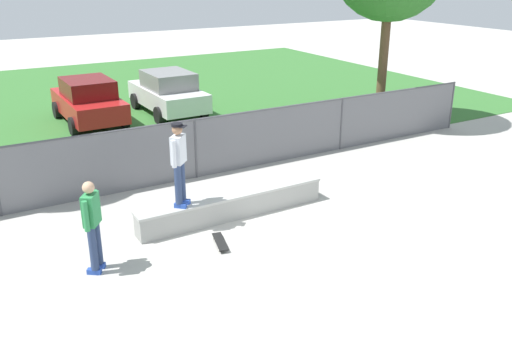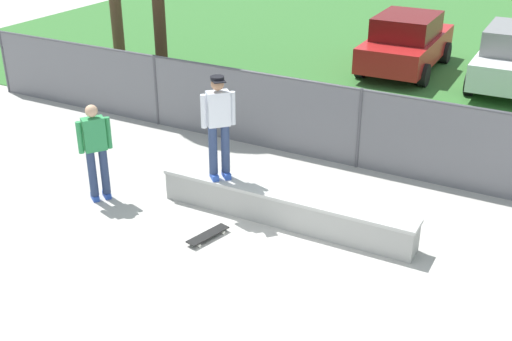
# 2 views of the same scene
# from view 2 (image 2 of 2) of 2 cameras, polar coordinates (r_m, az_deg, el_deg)

# --- Properties ---
(ground_plane) EXTENTS (80.00, 80.00, 0.00)m
(ground_plane) POSITION_cam_2_polar(r_m,az_deg,el_deg) (9.53, -1.26, -10.23)
(ground_plane) COLOR #ADAAA3
(grass_strip) EXTENTS (31.75, 20.00, 0.02)m
(grass_strip) POSITION_cam_2_polar(r_m,az_deg,el_deg) (22.69, 18.19, 10.13)
(grass_strip) COLOR #336B2D
(grass_strip) RESTS_ON ground
(concrete_ledge) EXTENTS (4.59, 0.52, 0.57)m
(concrete_ledge) POSITION_cam_2_polar(r_m,az_deg,el_deg) (10.95, 2.48, -3.31)
(concrete_ledge) COLOR #999993
(concrete_ledge) RESTS_ON ground
(skateboarder) EXTENTS (0.45, 0.46, 1.84)m
(skateboarder) POSITION_cam_2_polar(r_m,az_deg,el_deg) (10.94, -3.33, 4.25)
(skateboarder) COLOR #2647A5
(skateboarder) RESTS_ON concrete_ledge
(skateboard) EXTENTS (0.39, 0.82, 0.09)m
(skateboard) POSITION_cam_2_polar(r_m,az_deg,el_deg) (10.62, -4.27, -5.69)
(skateboard) COLOR black
(skateboard) RESTS_ON ground
(chainlink_fence) EXTENTS (19.82, 0.07, 1.66)m
(chainlink_fence) POSITION_cam_2_polar(r_m,az_deg,el_deg) (12.87, 9.11, 4.00)
(chainlink_fence) COLOR #4C4C51
(chainlink_fence) RESTS_ON ground
(car_red) EXTENTS (2.08, 4.23, 1.66)m
(car_red) POSITION_cam_2_polar(r_m,az_deg,el_deg) (19.63, 13.13, 10.97)
(car_red) COLOR #B21E1E
(car_red) RESTS_ON ground
(bystander) EXTENTS (0.42, 0.51, 1.82)m
(bystander) POSITION_cam_2_polar(r_m,az_deg,el_deg) (11.75, -13.98, 1.92)
(bystander) COLOR #2647A5
(bystander) RESTS_ON ground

